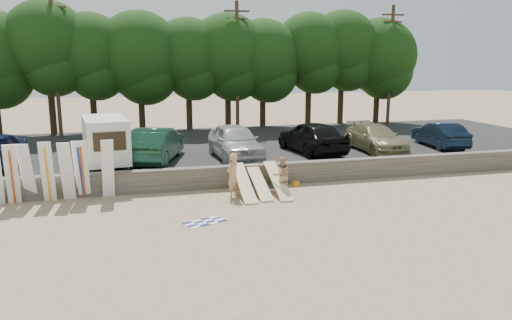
{
  "coord_description": "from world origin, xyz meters",
  "views": [
    {
      "loc": [
        -5.72,
        -18.93,
        5.89
      ],
      "look_at": [
        -0.01,
        3.0,
        1.2
      ],
      "focal_mm": 35.0,
      "sensor_mm": 36.0,
      "label": 1
    }
  ],
  "objects_px": {
    "car_2": "(235,142)",
    "beachgoer_b": "(282,175)",
    "cooler": "(276,184)",
    "box_trailer": "(106,140)",
    "beachgoer_a": "(233,175)",
    "car_4": "(375,138)",
    "car_1": "(156,144)",
    "car_5": "(440,135)",
    "car_3": "(312,137)"
  },
  "relations": [
    {
      "from": "car_3",
      "to": "cooler",
      "type": "bearing_deg",
      "value": 43.55
    },
    {
      "from": "box_trailer",
      "to": "car_1",
      "type": "height_order",
      "value": "box_trailer"
    },
    {
      "from": "car_1",
      "to": "car_2",
      "type": "bearing_deg",
      "value": -167.83
    },
    {
      "from": "car_3",
      "to": "car_4",
      "type": "relative_size",
      "value": 1.03
    },
    {
      "from": "cooler",
      "to": "beachgoer_b",
      "type": "bearing_deg",
      "value": -99.68
    },
    {
      "from": "beachgoer_a",
      "to": "cooler",
      "type": "relative_size",
      "value": 5.02
    },
    {
      "from": "cooler",
      "to": "box_trailer",
      "type": "bearing_deg",
      "value": 151.46
    },
    {
      "from": "car_2",
      "to": "beachgoer_b",
      "type": "height_order",
      "value": "car_2"
    },
    {
      "from": "car_2",
      "to": "cooler",
      "type": "relative_size",
      "value": 13.83
    },
    {
      "from": "car_1",
      "to": "car_5",
      "type": "height_order",
      "value": "car_1"
    },
    {
      "from": "beachgoer_b",
      "to": "cooler",
      "type": "bearing_deg",
      "value": -89.87
    },
    {
      "from": "box_trailer",
      "to": "cooler",
      "type": "relative_size",
      "value": 10.43
    },
    {
      "from": "car_1",
      "to": "car_4",
      "type": "bearing_deg",
      "value": -163.7
    },
    {
      "from": "box_trailer",
      "to": "car_4",
      "type": "relative_size",
      "value": 0.78
    },
    {
      "from": "car_4",
      "to": "cooler",
      "type": "bearing_deg",
      "value": -151.48
    },
    {
      "from": "car_3",
      "to": "beachgoer_b",
      "type": "height_order",
      "value": "car_3"
    },
    {
      "from": "car_4",
      "to": "car_2",
      "type": "bearing_deg",
      "value": -178.66
    },
    {
      "from": "car_1",
      "to": "beachgoer_a",
      "type": "bearing_deg",
      "value": 137.21
    },
    {
      "from": "car_3",
      "to": "beachgoer_b",
      "type": "xyz_separation_m",
      "value": [
        -3.4,
        -5.28,
        -0.77
      ]
    },
    {
      "from": "car_3",
      "to": "box_trailer",
      "type": "bearing_deg",
      "value": -2.27
    },
    {
      "from": "box_trailer",
      "to": "car_5",
      "type": "relative_size",
      "value": 0.9
    },
    {
      "from": "car_1",
      "to": "beachgoer_a",
      "type": "xyz_separation_m",
      "value": [
        2.89,
        -5.05,
        -0.61
      ]
    },
    {
      "from": "car_4",
      "to": "cooler",
      "type": "height_order",
      "value": "car_4"
    },
    {
      "from": "beachgoer_b",
      "to": "car_2",
      "type": "bearing_deg",
      "value": -73.86
    },
    {
      "from": "box_trailer",
      "to": "beachgoer_a",
      "type": "height_order",
      "value": "box_trailer"
    },
    {
      "from": "car_4",
      "to": "beachgoer_b",
      "type": "bearing_deg",
      "value": -145.04
    },
    {
      "from": "car_3",
      "to": "beachgoer_a",
      "type": "height_order",
      "value": "car_3"
    },
    {
      "from": "car_2",
      "to": "beachgoer_a",
      "type": "relative_size",
      "value": 2.75
    },
    {
      "from": "car_3",
      "to": "car_1",
      "type": "bearing_deg",
      "value": -6.49
    },
    {
      "from": "car_4",
      "to": "car_5",
      "type": "bearing_deg",
      "value": 3.29
    },
    {
      "from": "car_2",
      "to": "car_4",
      "type": "xyz_separation_m",
      "value": [
        8.08,
        0.13,
        -0.16
      ]
    },
    {
      "from": "box_trailer",
      "to": "car_2",
      "type": "relative_size",
      "value": 0.75
    },
    {
      "from": "car_3",
      "to": "beachgoer_b",
      "type": "distance_m",
      "value": 6.33
    },
    {
      "from": "cooler",
      "to": "car_3",
      "type": "bearing_deg",
      "value": 45.28
    },
    {
      "from": "box_trailer",
      "to": "beachgoer_a",
      "type": "relative_size",
      "value": 2.08
    },
    {
      "from": "beachgoer_b",
      "to": "cooler",
      "type": "relative_size",
      "value": 4.32
    },
    {
      "from": "cooler",
      "to": "car_1",
      "type": "bearing_deg",
      "value": 136.25
    },
    {
      "from": "car_4",
      "to": "cooler",
      "type": "distance_m",
      "value": 8.01
    },
    {
      "from": "car_1",
      "to": "cooler",
      "type": "height_order",
      "value": "car_1"
    },
    {
      "from": "box_trailer",
      "to": "beachgoer_a",
      "type": "xyz_separation_m",
      "value": [
        5.28,
        -4.2,
        -1.08
      ]
    },
    {
      "from": "car_1",
      "to": "beachgoer_a",
      "type": "distance_m",
      "value": 5.85
    },
    {
      "from": "car_1",
      "to": "car_4",
      "type": "height_order",
      "value": "car_1"
    },
    {
      "from": "beachgoer_a",
      "to": "cooler",
      "type": "distance_m",
      "value": 2.62
    },
    {
      "from": "car_1",
      "to": "car_5",
      "type": "relative_size",
      "value": 1.2
    },
    {
      "from": "car_4",
      "to": "beachgoer_a",
      "type": "relative_size",
      "value": 2.65
    },
    {
      "from": "car_5",
      "to": "car_3",
      "type": "bearing_deg",
      "value": 4.92
    },
    {
      "from": "box_trailer",
      "to": "car_2",
      "type": "xyz_separation_m",
      "value": [
        6.41,
        0.49,
        -0.44
      ]
    },
    {
      "from": "beachgoer_b",
      "to": "car_5",
      "type": "bearing_deg",
      "value": -152.15
    },
    {
      "from": "car_1",
      "to": "car_4",
      "type": "distance_m",
      "value": 12.11
    },
    {
      "from": "car_3",
      "to": "cooler",
      "type": "xyz_separation_m",
      "value": [
        -3.33,
        -4.16,
        -1.43
      ]
    }
  ]
}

